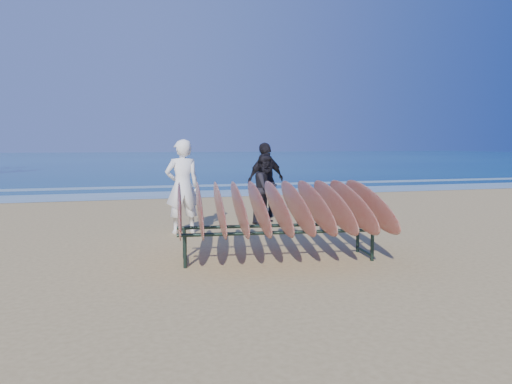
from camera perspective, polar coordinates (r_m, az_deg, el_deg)
ground at (r=8.86m, az=1.42°, el=-6.62°), size 120.00×120.00×0.00m
ocean at (r=63.35m, az=-13.49°, el=3.73°), size 160.00×160.00×0.00m
foam_near at (r=18.54m, az=-7.76°, el=-0.24°), size 160.00×160.00×0.00m
foam_far at (r=22.00m, az=-9.04°, el=0.65°), size 160.00×160.00×0.00m
surfboard_rack at (r=7.99m, az=2.47°, el=-1.73°), size 3.43×2.83×1.35m
person_white at (r=10.45m, az=-8.41°, el=0.62°), size 0.74×0.51×1.95m
person_dark_a at (r=11.69m, az=1.17°, el=0.37°), size 1.00×0.98×1.62m
person_dark_b at (r=12.56m, az=1.12°, el=1.36°), size 1.20×0.86×1.89m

